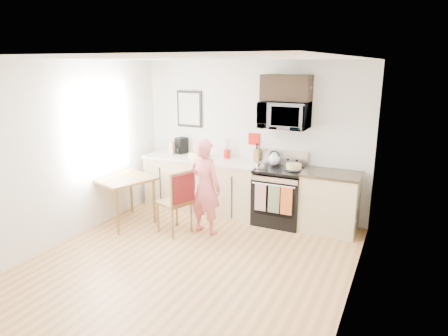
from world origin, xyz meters
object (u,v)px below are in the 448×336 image
at_px(person, 205,187).
at_px(dining_table, 123,183).
at_px(range, 280,197).
at_px(cake, 294,167).
at_px(microwave, 285,115).
at_px(chair, 180,194).

distance_m(person, dining_table, 1.39).
xyz_separation_m(range, cake, (0.22, -0.01, 0.53)).
bearing_deg(dining_table, microwave, 27.56).
bearing_deg(microwave, cake, -28.22).
bearing_deg(microwave, range, -89.94).
bearing_deg(chair, cake, 57.87).
distance_m(range, cake, 0.58).
height_order(range, dining_table, range).
height_order(person, dining_table, person).
bearing_deg(range, person, -136.49).
distance_m(range, microwave, 1.33).
bearing_deg(cake, microwave, 151.78).
height_order(dining_table, cake, cake).
bearing_deg(dining_table, person, 9.14).
relative_size(range, microwave, 1.53).
bearing_deg(dining_table, chair, -1.71).
height_order(range, chair, range).
height_order(range, cake, range).
bearing_deg(range, dining_table, -154.54).
relative_size(microwave, dining_table, 0.83).
bearing_deg(cake, chair, -142.11).
bearing_deg(cake, range, 176.73).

